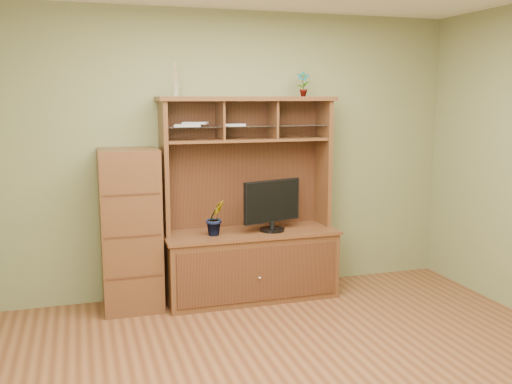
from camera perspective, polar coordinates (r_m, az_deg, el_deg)
name	(u,v)px	position (r m, az deg, el deg)	size (l,w,h in m)	color
room	(315,184)	(3.64, 5.92, 0.85)	(4.54, 4.04, 2.74)	#532C17
media_hutch	(249,243)	(5.43, -0.66, -5.17)	(1.66, 0.61, 1.90)	#3F1F12
monitor	(272,204)	(5.33, 1.62, -1.24)	(0.60, 0.23, 0.48)	black
orchid_plant	(215,218)	(5.20, -4.08, -2.57)	(0.18, 0.14, 0.32)	#30521C
top_plant	(303,84)	(5.52, 4.73, 10.73)	(0.13, 0.08, 0.24)	#376824
reed_diffuser	(175,83)	(5.18, -8.07, 10.73)	(0.06, 0.06, 0.30)	silver
magazines	(205,124)	(5.24, -5.10, 6.75)	(0.70, 0.24, 0.04)	#A6A6AB
side_cabinet	(131,230)	(5.20, -12.43, -3.75)	(0.52, 0.47, 1.45)	#3F1F12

